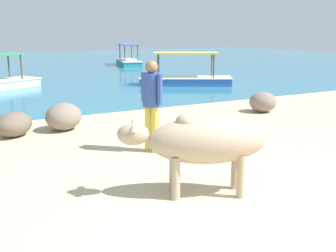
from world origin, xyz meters
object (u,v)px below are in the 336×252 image
object	(u,v)px
cow	(203,141)
boat_blue	(185,78)
person_standing	(152,99)
boat_teal	(129,61)

from	to	relation	value
cow	boat_blue	distance (m)	11.35
boat_blue	person_standing	bearing A→B (deg)	-95.39
cow	person_standing	world-z (taller)	person_standing
person_standing	boat_blue	bearing A→B (deg)	40.21
cow	boat_blue	size ratio (longest dim) A/B	0.51
cow	boat_teal	size ratio (longest dim) A/B	0.50
cow	boat_teal	xyz separation A→B (m)	(7.28, 19.77, -0.47)
cow	person_standing	xyz separation A→B (m)	(0.29, 2.11, 0.22)
person_standing	boat_teal	world-z (taller)	person_standing
cow	boat_teal	bearing A→B (deg)	-86.49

